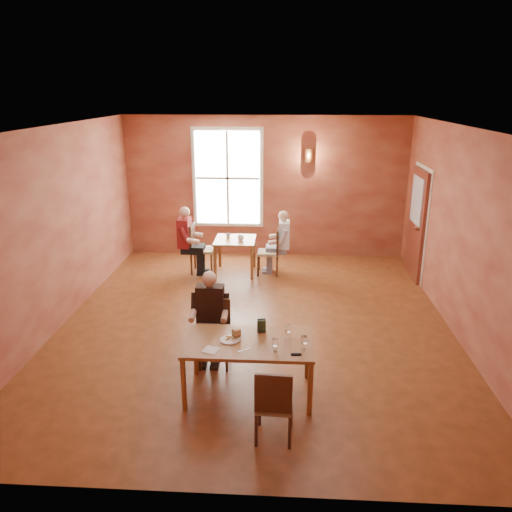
# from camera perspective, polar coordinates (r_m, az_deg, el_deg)

# --- Properties ---
(ground) EXTENTS (6.00, 7.00, 0.01)m
(ground) POSITION_cam_1_polar(r_m,az_deg,el_deg) (7.91, -0.09, -7.69)
(ground) COLOR brown
(ground) RESTS_ON ground
(wall_back) EXTENTS (6.00, 0.04, 3.00)m
(wall_back) POSITION_cam_1_polar(r_m,az_deg,el_deg) (10.78, 1.05, 7.84)
(wall_back) COLOR brown
(wall_back) RESTS_ON ground
(wall_front) EXTENTS (6.00, 0.04, 3.00)m
(wall_front) POSITION_cam_1_polar(r_m,az_deg,el_deg) (4.12, -3.11, -10.39)
(wall_front) COLOR brown
(wall_front) RESTS_ON ground
(wall_left) EXTENTS (0.04, 7.00, 3.00)m
(wall_left) POSITION_cam_1_polar(r_m,az_deg,el_deg) (8.12, -21.76, 2.96)
(wall_left) COLOR brown
(wall_left) RESTS_ON ground
(wall_right) EXTENTS (0.04, 7.00, 3.00)m
(wall_right) POSITION_cam_1_polar(r_m,az_deg,el_deg) (7.79, 22.52, 2.26)
(wall_right) COLOR brown
(wall_right) RESTS_ON ground
(ceiling) EXTENTS (6.00, 7.00, 0.04)m
(ceiling) POSITION_cam_1_polar(r_m,az_deg,el_deg) (7.12, -0.10, 14.54)
(ceiling) COLOR white
(ceiling) RESTS_ON wall_back
(window) EXTENTS (1.36, 0.10, 1.96)m
(window) POSITION_cam_1_polar(r_m,az_deg,el_deg) (10.76, -3.26, 8.87)
(window) COLOR white
(window) RESTS_ON wall_back
(door) EXTENTS (0.12, 1.04, 2.10)m
(door) POSITION_cam_1_polar(r_m,az_deg,el_deg) (10.02, 17.82, 3.48)
(door) COLOR maroon
(door) RESTS_ON ground
(wall_sconce) EXTENTS (0.16, 0.16, 0.28)m
(wall_sconce) POSITION_cam_1_polar(r_m,az_deg,el_deg) (10.58, 6.03, 11.38)
(wall_sconce) COLOR brown
(wall_sconce) RESTS_ON wall_back
(main_table) EXTENTS (1.50, 0.84, 0.70)m
(main_table) POSITION_cam_1_polar(r_m,az_deg,el_deg) (6.07, -0.81, -12.64)
(main_table) COLOR brown
(main_table) RESTS_ON ground
(chair_diner_main) EXTENTS (0.39, 0.39, 0.87)m
(chair_diner_main) POSITION_cam_1_polar(r_m,az_deg,el_deg) (6.64, -4.75, -8.94)
(chair_diner_main) COLOR #4C2511
(chair_diner_main) RESTS_ON ground
(diner_main) EXTENTS (0.48, 0.48, 1.19)m
(diner_main) POSITION_cam_1_polar(r_m,az_deg,el_deg) (6.55, -4.83, -7.82)
(diner_main) COLOR black
(diner_main) RESTS_ON ground
(chair_empty) EXTENTS (0.40, 0.40, 0.85)m
(chair_empty) POSITION_cam_1_polar(r_m,az_deg,el_deg) (5.37, 2.12, -16.32)
(chair_empty) COLOR #432513
(chair_empty) RESTS_ON ground
(plate_food) EXTENTS (0.29, 0.29, 0.03)m
(plate_food) POSITION_cam_1_polar(r_m,az_deg,el_deg) (5.92, -3.02, -9.49)
(plate_food) COLOR white
(plate_food) RESTS_ON main_table
(sandwich) EXTENTS (0.11, 0.11, 0.10)m
(sandwich) POSITION_cam_1_polar(r_m,az_deg,el_deg) (5.95, -2.24, -8.90)
(sandwich) COLOR tan
(sandwich) RESTS_ON main_table
(goblet_a) EXTENTS (0.07, 0.07, 0.17)m
(goblet_a) POSITION_cam_1_polar(r_m,az_deg,el_deg) (5.95, 3.67, -8.53)
(goblet_a) COLOR white
(goblet_a) RESTS_ON main_table
(goblet_b) EXTENTS (0.07, 0.07, 0.17)m
(goblet_b) POSITION_cam_1_polar(r_m,az_deg,el_deg) (5.72, 5.53, -9.77)
(goblet_b) COLOR white
(goblet_b) RESTS_ON main_table
(goblet_c) EXTENTS (0.08, 0.08, 0.16)m
(goblet_c) POSITION_cam_1_polar(r_m,az_deg,el_deg) (5.66, 2.21, -10.08)
(goblet_c) COLOR white
(goblet_c) RESTS_ON main_table
(menu_stand) EXTENTS (0.11, 0.07, 0.17)m
(menu_stand) POSITION_cam_1_polar(r_m,az_deg,el_deg) (6.06, 0.63, -7.97)
(menu_stand) COLOR #2A4632
(menu_stand) RESTS_ON main_table
(knife) EXTENTS (0.15, 0.10, 0.00)m
(knife) POSITION_cam_1_polar(r_m,az_deg,el_deg) (5.71, -1.36, -10.72)
(knife) COLOR silver
(knife) RESTS_ON main_table
(napkin) EXTENTS (0.21, 0.21, 0.01)m
(napkin) POSITION_cam_1_polar(r_m,az_deg,el_deg) (5.74, -5.17, -10.64)
(napkin) COLOR white
(napkin) RESTS_ON main_table
(sunglasses) EXTENTS (0.12, 0.05, 0.01)m
(sunglasses) POSITION_cam_1_polar(r_m,az_deg,el_deg) (5.64, 4.61, -11.14)
(sunglasses) COLOR black
(sunglasses) RESTS_ON main_table
(second_table) EXTENTS (0.79, 0.79, 0.70)m
(second_table) POSITION_cam_1_polar(r_m,az_deg,el_deg) (9.91, -2.38, -0.01)
(second_table) COLOR brown
(second_table) RESTS_ON ground
(chair_diner_white) EXTENTS (0.41, 0.41, 0.92)m
(chair_diner_white) POSITION_cam_1_polar(r_m,az_deg,el_deg) (9.84, 1.38, 0.55)
(chair_diner_white) COLOR #451F0D
(chair_diner_white) RESTS_ON ground
(diner_white) EXTENTS (0.49, 0.49, 1.22)m
(diner_white) POSITION_cam_1_polar(r_m,az_deg,el_deg) (9.79, 1.56, 1.37)
(diner_white) COLOR silver
(diner_white) RESTS_ON ground
(chair_diner_maroon) EXTENTS (0.44, 0.44, 0.99)m
(chair_diner_maroon) POSITION_cam_1_polar(r_m,az_deg,el_deg) (9.95, -6.12, 0.86)
(chair_diner_maroon) COLOR #421B0D
(chair_diner_maroon) RESTS_ON ground
(diner_maroon) EXTENTS (0.52, 0.52, 1.31)m
(diner_maroon) POSITION_cam_1_polar(r_m,az_deg,el_deg) (9.91, -6.32, 1.75)
(diner_maroon) COLOR #5A1110
(diner_maroon) RESTS_ON ground
(cup_a) EXTENTS (0.15, 0.15, 0.10)m
(cup_a) POSITION_cam_1_polar(r_m,az_deg,el_deg) (9.72, -1.77, 2.07)
(cup_a) COLOR silver
(cup_a) RESTS_ON second_table
(cup_b) EXTENTS (0.10, 0.10, 0.09)m
(cup_b) POSITION_cam_1_polar(r_m,az_deg,el_deg) (9.90, -3.22, 2.35)
(cup_b) COLOR silver
(cup_b) RESTS_ON second_table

